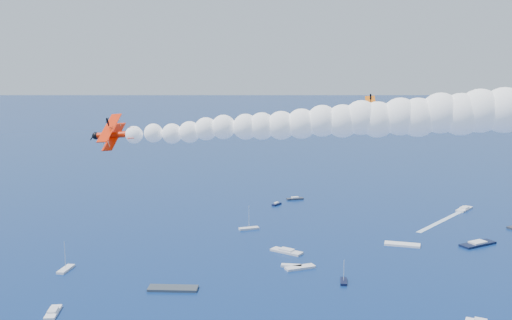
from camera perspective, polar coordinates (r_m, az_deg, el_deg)
The scene contains 4 objects.
biplane_lead at distance 104.10m, azimuth 11.12°, elevation 4.55°, with size 7.23×8.11×4.89m, color #D95904, non-canonical shape.
biplane_trail at distance 87.83m, azimuth -13.19°, elevation 2.33°, with size 6.55×7.35×4.43m, color #F42605, non-canonical shape.
smoke_trail_trail at distance 81.79m, azimuth 5.21°, elevation 3.49°, with size 48.96×30.15×10.09m, color white, non-canonical shape.
spectator_boats at distance 185.07m, azimuth 16.85°, elevation -10.53°, with size 206.36×179.51×0.70m.
Camera 1 is at (61.92, -54.41, 63.19)m, focal length 42.31 mm.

